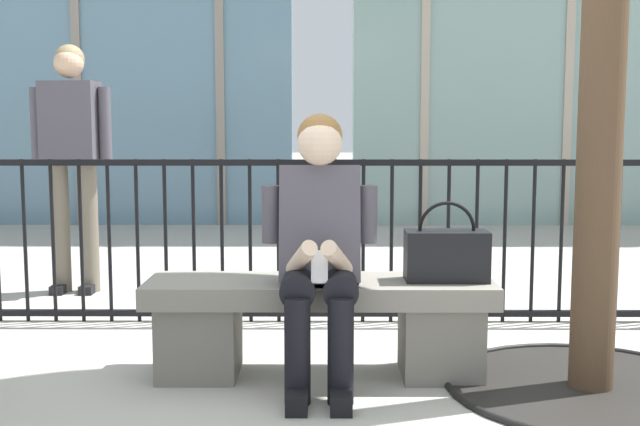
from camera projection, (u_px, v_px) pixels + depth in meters
name	position (u px, v px, depth m)	size (l,w,h in m)	color
ground_plane	(320.00, 374.00, 3.63)	(60.00, 60.00, 0.00)	#B2ADA3
stone_bench	(320.00, 318.00, 3.60)	(1.60, 0.44, 0.45)	gray
seated_person_with_phone	(319.00, 241.00, 3.43)	(0.52, 0.66, 1.21)	black
handbag_on_bench	(446.00, 254.00, 3.56)	(0.38, 0.18, 0.37)	black
bystander_at_railing	(72.00, 149.00, 5.35)	(0.55, 0.28, 1.71)	#6B6051
plaza_railing	(321.00, 240.00, 4.57)	(8.50, 0.04, 0.97)	black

